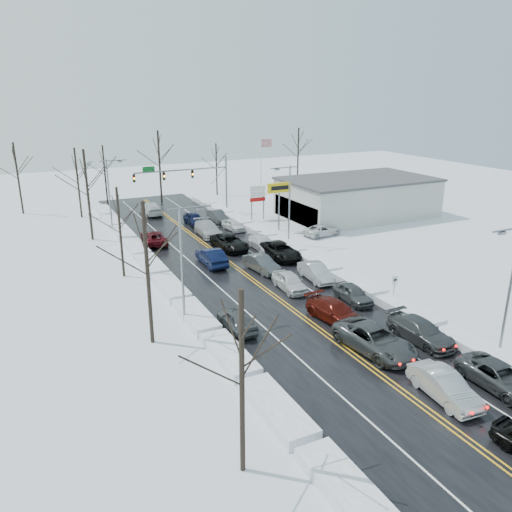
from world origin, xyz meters
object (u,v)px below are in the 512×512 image
oncoming_car_0 (212,265)px  tires_plus_sign (279,191)px  flagpole (262,166)px  traffic_signal_mast (192,177)px  dealership_building (357,197)px

oncoming_car_0 → tires_plus_sign: bearing=-144.1°
tires_plus_sign → flagpole: 14.79m
traffic_signal_mast → dealership_building: size_ratio=0.65×
traffic_signal_mast → tires_plus_sign: size_ratio=2.21×
traffic_signal_mast → tires_plus_sign: bearing=-59.5°
flagpole → oncoming_car_0: (-17.04, -22.59, -5.93)m
oncoming_car_0 → traffic_signal_mast: bearing=-103.3°
tires_plus_sign → dealership_building: tires_plus_sign is taller
tires_plus_sign → flagpole: bearing=71.6°
traffic_signal_mast → dealership_building: traffic_signal_mast is taller
tires_plus_sign → oncoming_car_0: size_ratio=1.16×
traffic_signal_mast → oncoming_car_0: (-5.31, -20.58, -5.48)m
tires_plus_sign → flagpole: size_ratio=0.60×
dealership_building → tires_plus_sign: bearing=-171.5°
dealership_building → flagpole: bearing=126.3°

